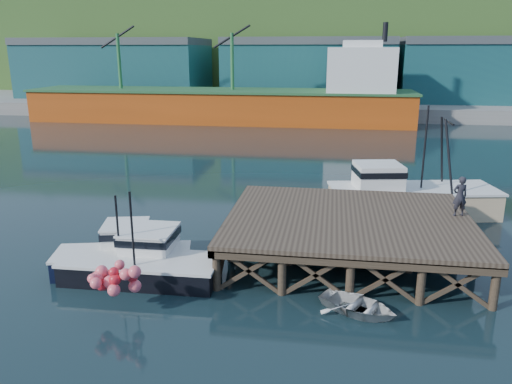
% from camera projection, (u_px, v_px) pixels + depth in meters
% --- Properties ---
extents(ground, '(300.00, 300.00, 0.00)m').
position_uv_depth(ground, '(241.00, 249.00, 26.27)').
color(ground, black).
rests_on(ground, ground).
extents(wharf, '(12.00, 10.00, 2.62)m').
position_uv_depth(wharf, '(349.00, 221.00, 24.76)').
color(wharf, brown).
rests_on(wharf, ground).
extents(far_quay, '(160.00, 40.00, 2.00)m').
position_uv_depth(far_quay, '(309.00, 101.00, 92.55)').
color(far_quay, gray).
rests_on(far_quay, ground).
extents(warehouse_left, '(32.00, 16.00, 9.00)m').
position_uv_depth(warehouse_left, '(117.00, 71.00, 91.41)').
color(warehouse_left, '#1A5856').
rests_on(warehouse_left, far_quay).
extents(warehouse_mid, '(28.00, 16.00, 9.00)m').
position_uv_depth(warehouse_mid, '(308.00, 72.00, 86.30)').
color(warehouse_mid, '#1A5856').
rests_on(warehouse_mid, far_quay).
extents(warehouse_right, '(30.00, 16.00, 9.00)m').
position_uv_depth(warehouse_right, '(491.00, 73.00, 81.91)').
color(warehouse_right, '#1A5856').
rests_on(warehouse_right, far_quay).
extents(cargo_ship, '(55.50, 10.00, 13.75)m').
position_uv_depth(cargo_ship, '(243.00, 99.00, 72.24)').
color(cargo_ship, '#BF4912').
rests_on(cargo_ship, ground).
extents(hillside, '(220.00, 50.00, 22.00)m').
position_uv_depth(hillside, '(316.00, 47.00, 118.34)').
color(hillside, '#2D511E').
rests_on(hillside, ground).
extents(boat_navy, '(6.63, 4.17, 3.92)m').
position_uv_depth(boat_navy, '(124.00, 253.00, 23.72)').
color(boat_navy, black).
rests_on(boat_navy, ground).
extents(boat_black, '(7.13, 6.02, 4.39)m').
position_uv_depth(boat_black, '(143.00, 261.00, 22.83)').
color(boat_black, black).
rests_on(boat_black, ground).
extents(trawler, '(10.82, 5.52, 6.91)m').
position_uv_depth(trawler, '(409.00, 193.00, 31.55)').
color(trawler, beige).
rests_on(trawler, ground).
extents(dinghy, '(3.87, 3.50, 0.66)m').
position_uv_depth(dinghy, '(358.00, 305.00, 19.81)').
color(dinghy, silver).
rests_on(dinghy, ground).
extents(dockworker, '(0.83, 0.64, 2.03)m').
position_uv_depth(dockworker, '(460.00, 196.00, 24.68)').
color(dockworker, black).
rests_on(dockworker, wharf).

